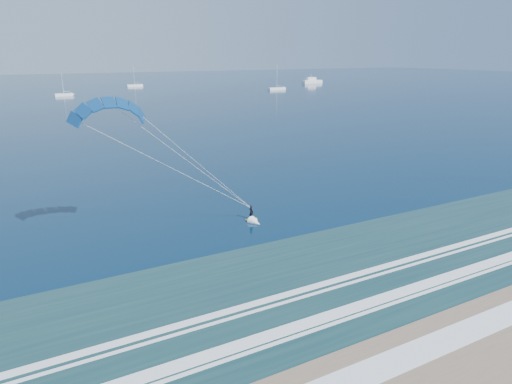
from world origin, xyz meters
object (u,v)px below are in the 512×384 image
object	(u,v)px
sailboat_3	(64,95)
sailboat_4	(135,85)
motor_yacht	(312,81)
kitesurfer_rig	(186,160)
sailboat_5	(277,88)

from	to	relation	value
sailboat_3	sailboat_4	world-z (taller)	sailboat_4
sailboat_3	sailboat_4	distance (m)	61.93
motor_yacht	kitesurfer_rig	bearing A→B (deg)	-128.14
sailboat_3	motor_yacht	bearing A→B (deg)	8.50
motor_yacht	sailboat_3	xyz separation A→B (m)	(-147.48, -22.05, -0.77)
sailboat_5	sailboat_3	bearing A→B (deg)	172.30
motor_yacht	sailboat_4	distance (m)	107.52
sailboat_4	sailboat_3	bearing A→B (deg)	-133.28
sailboat_4	sailboat_5	world-z (taller)	sailboat_5
sailboat_4	sailboat_5	bearing A→B (deg)	-45.36
kitesurfer_rig	sailboat_5	distance (m)	196.39
motor_yacht	sailboat_5	world-z (taller)	sailboat_5
kitesurfer_rig	motor_yacht	size ratio (longest dim) A/B	1.52
motor_yacht	sailboat_3	size ratio (longest dim) A/B	1.28
kitesurfer_rig	motor_yacht	xyz separation A→B (m)	(156.12, 198.81, -6.54)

